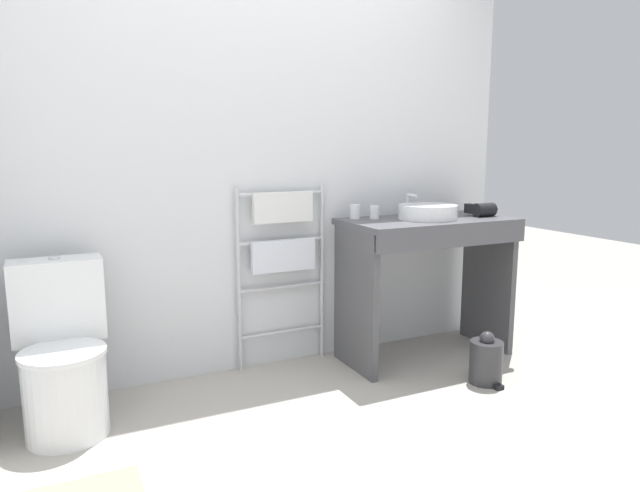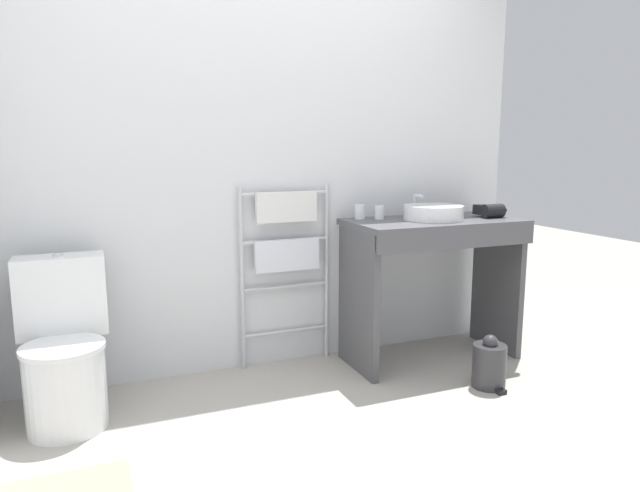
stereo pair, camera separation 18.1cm
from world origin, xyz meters
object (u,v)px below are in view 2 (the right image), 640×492
at_px(cup_near_wall, 360,212).
at_px(trash_bin, 489,364).
at_px(towel_radiator, 286,244).
at_px(hair_dryer, 493,211).
at_px(sink_basin, 434,212).
at_px(toilet, 64,352).
at_px(cup_near_edge, 379,212).

bearing_deg(cup_near_wall, trash_bin, -56.31).
relative_size(cup_near_wall, trash_bin, 0.30).
height_order(towel_radiator, hair_dryer, towel_radiator).
bearing_deg(sink_basin, trash_bin, -82.23).
distance_m(sink_basin, hair_dryer, 0.40).
height_order(toilet, sink_basin, sink_basin).
xyz_separation_m(towel_radiator, cup_near_edge, (0.55, -0.11, 0.18)).
relative_size(toilet, trash_bin, 2.67).
xyz_separation_m(toilet, trash_bin, (2.11, -0.46, -0.21)).
relative_size(toilet, cup_near_edge, 9.74).
bearing_deg(towel_radiator, trash_bin, -39.70).
height_order(towel_radiator, sink_basin, towel_radiator).
xyz_separation_m(towel_radiator, hair_dryer, (1.23, -0.31, 0.18)).
distance_m(toilet, sink_basin, 2.13).
bearing_deg(trash_bin, cup_near_wall, 123.69).
relative_size(towel_radiator, sink_basin, 3.02).
bearing_deg(hair_dryer, trash_bin, -126.81).
xyz_separation_m(hair_dryer, trash_bin, (-0.33, -0.44, -0.78)).
bearing_deg(trash_bin, towel_radiator, 140.30).
relative_size(towel_radiator, cup_near_wall, 12.25).
distance_m(towel_radiator, cup_near_wall, 0.48).
bearing_deg(sink_basin, cup_near_wall, 153.06).
height_order(toilet, cup_near_edge, cup_near_edge).
bearing_deg(towel_radiator, cup_near_wall, -8.22).
bearing_deg(hair_dryer, cup_near_edge, 164.15).
distance_m(sink_basin, cup_near_edge, 0.32).
xyz_separation_m(toilet, cup_near_wall, (1.66, 0.23, 0.57)).
relative_size(towel_radiator, hair_dryer, 6.04).
xyz_separation_m(cup_near_wall, trash_bin, (0.46, -0.68, -0.78)).
bearing_deg(toilet, cup_near_wall, 7.77).
relative_size(toilet, sink_basin, 2.21).
bearing_deg(cup_near_edge, trash_bin, -61.02).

